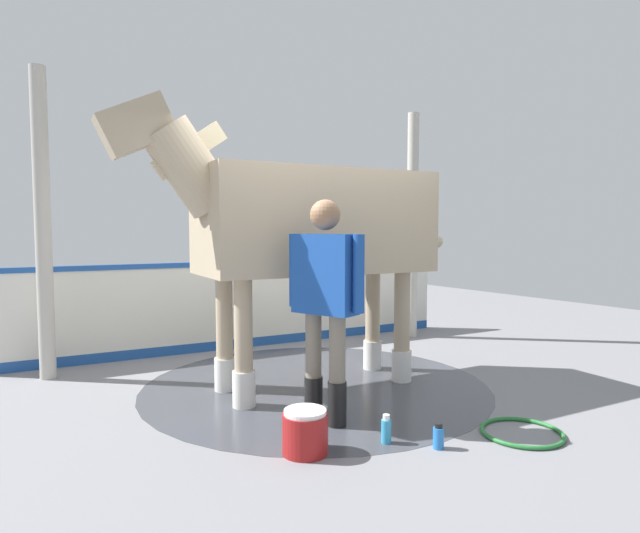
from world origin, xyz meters
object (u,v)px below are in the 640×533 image
at_px(horse, 306,225).
at_px(hose_coil, 522,432).
at_px(wash_bucket, 305,432).
at_px(bottle_spray, 438,437).
at_px(bottle_shampoo, 386,430).
at_px(handler, 325,294).

xyz_separation_m(horse, hose_coil, (0.71, -1.93, -1.57)).
distance_m(wash_bucket, hose_coil, 1.66).
height_order(bottle_spray, hose_coil, bottle_spray).
distance_m(horse, bottle_shampoo, 2.12).
xyz_separation_m(handler, wash_bucket, (-0.44, -0.41, -0.89)).
xyz_separation_m(bottle_spray, hose_coil, (0.71, -0.17, -0.07)).
bearing_deg(wash_bucket, bottle_spray, -28.72).
bearing_deg(horse, handler, 72.59).
xyz_separation_m(handler, bottle_shampoo, (0.14, -0.59, -0.94)).
bearing_deg(horse, bottle_spray, 95.66).
bearing_deg(horse, bottle_shampoo, 86.27).
relative_size(wash_bucket, bottle_spray, 1.75).
bearing_deg(wash_bucket, hose_coil, -21.98).
relative_size(bottle_spray, hose_coil, 0.30).
height_order(handler, bottle_spray, handler).
height_order(handler, hose_coil, handler).
bearing_deg(handler, hose_coil, -63.78).
distance_m(bottle_spray, hose_coil, 0.74).
distance_m(horse, handler, 1.12).
height_order(wash_bucket, hose_coil, wash_bucket).
relative_size(horse, handler, 1.99).
bearing_deg(bottle_shampoo, hose_coil, -24.91).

